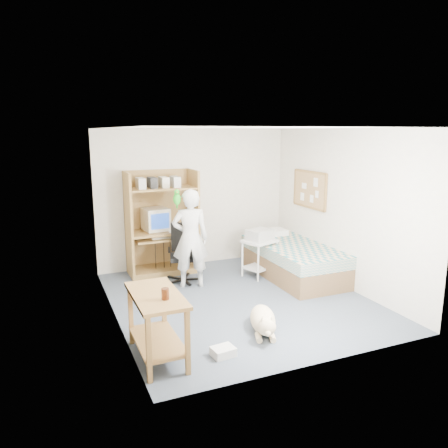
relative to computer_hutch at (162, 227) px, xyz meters
name	(u,v)px	position (x,y,z in m)	size (l,w,h in m)	color
floor	(239,299)	(0.70, -1.74, -0.82)	(4.00, 4.00, 0.00)	#434E5C
wall_back	(194,198)	(0.70, 0.26, 0.43)	(3.60, 0.02, 2.50)	silver
wall_right	(343,209)	(2.50, -1.74, 0.43)	(0.02, 4.00, 2.50)	silver
wall_left	(112,228)	(-1.10, -1.74, 0.43)	(0.02, 4.00, 2.50)	silver
ceiling	(241,128)	(0.70, -1.74, 1.68)	(3.60, 4.00, 0.02)	white
computer_hutch	(162,227)	(0.00, 0.00, 0.00)	(1.20, 0.63, 1.80)	brown
bed	(293,260)	(2.00, -1.12, -0.53)	(1.02, 2.02, 0.66)	brown
side_desk	(157,316)	(-0.85, -2.94, -0.33)	(0.50, 1.00, 0.75)	brown
corkboard	(310,190)	(2.47, -0.84, 0.63)	(0.04, 0.94, 0.66)	olive
office_chair	(183,261)	(0.19, -0.60, -0.48)	(0.54, 0.54, 0.95)	black
person	(190,238)	(0.22, -0.90, -0.03)	(0.58, 0.38, 1.59)	silver
parrot	(177,198)	(0.02, -0.89, 0.63)	(0.12, 0.20, 0.32)	#1A9415
dog	(263,320)	(0.52, -2.83, -0.66)	(0.52, 0.92, 0.36)	beige
printer_cart	(259,252)	(1.48, -0.88, -0.39)	(0.65, 0.59, 0.64)	silver
printer	(260,235)	(1.48, -0.88, -0.09)	(0.42, 0.32, 0.18)	#A8A8A3
crt_monitor	(156,219)	(-0.10, 0.01, 0.14)	(0.45, 0.47, 0.39)	beige
keyboard	(164,237)	(0.00, -0.16, -0.15)	(0.45, 0.16, 0.03)	beige
pencil_cup	(184,226)	(0.37, -0.09, 0.00)	(0.08, 0.08, 0.12)	yellow
drink_glass	(165,294)	(-0.80, -3.13, -0.01)	(0.08, 0.08, 0.12)	#3C1A09
floor_box_a	(223,352)	(-0.17, -3.18, -0.77)	(0.25, 0.20, 0.10)	silver
floor_box_b	(176,351)	(-0.64, -2.94, -0.78)	(0.18, 0.22, 0.08)	#A5A6A1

